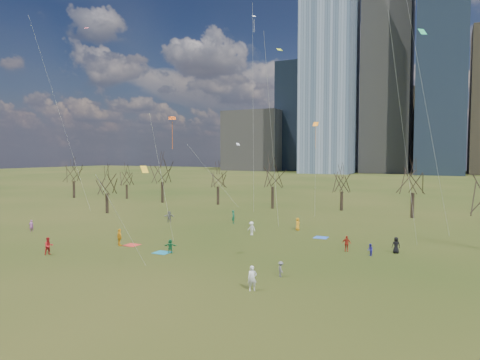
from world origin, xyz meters
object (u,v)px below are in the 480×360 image
at_px(blanket_crimson, 132,245).
at_px(person_4, 120,237).
at_px(blanket_navy, 321,237).
at_px(person_1, 252,278).
at_px(person_2, 49,246).
at_px(blanket_teal, 162,253).

bearing_deg(blanket_crimson, person_4, -137.47).
distance_m(blanket_navy, person_1, 21.80).
height_order(blanket_crimson, person_1, person_1).
xyz_separation_m(blanket_crimson, person_1, (18.41, -8.41, 0.90)).
distance_m(blanket_crimson, person_2, 8.47).
xyz_separation_m(person_2, person_4, (3.55, 6.27, 0.06)).
distance_m(blanket_teal, person_1, 14.98).
height_order(blanket_navy, blanket_crimson, same).
relative_size(person_1, person_2, 1.04).
bearing_deg(person_1, blanket_crimson, 123.58).
bearing_deg(blanket_navy, blanket_crimson, -142.86).
distance_m(blanket_teal, blanket_navy, 19.36).
height_order(blanket_navy, person_1, person_1).
distance_m(blanket_teal, person_2, 11.23).
relative_size(blanket_teal, person_2, 0.91).
xyz_separation_m(blanket_teal, blanket_navy, (12.46, 14.81, 0.00)).
relative_size(blanket_crimson, person_2, 0.91).
height_order(person_1, person_4, person_4).
distance_m(person_1, person_4, 20.77).
relative_size(blanket_teal, person_4, 0.85).
bearing_deg(blanket_crimson, person_2, -122.17).
bearing_deg(blanket_teal, person_2, -149.55).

